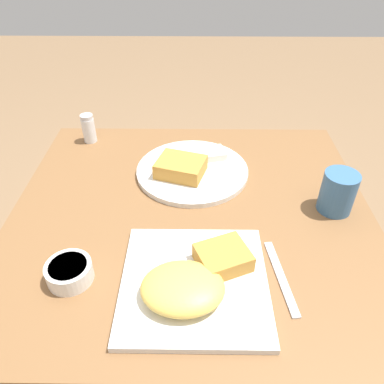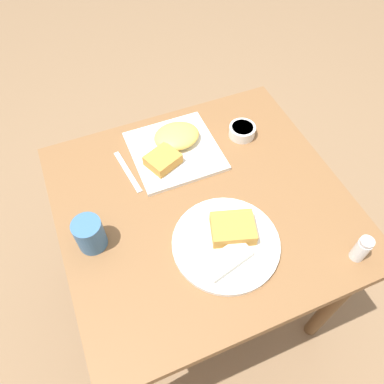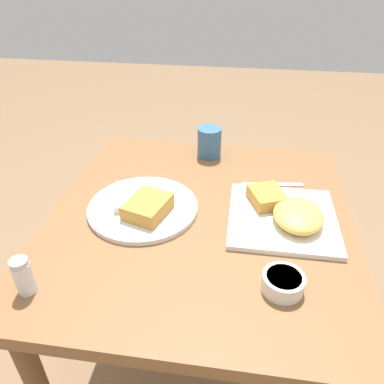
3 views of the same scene
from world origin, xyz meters
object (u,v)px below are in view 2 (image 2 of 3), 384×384
at_px(plate_square_near, 174,146).
at_px(plate_oval_far, 228,241).
at_px(sauce_ramekin, 242,131).
at_px(coffee_mug, 90,234).
at_px(salt_shaker, 361,250).
at_px(butter_knife, 128,172).

relative_size(plate_square_near, plate_oval_far, 0.93).
distance_m(plate_square_near, sauce_ramekin, 0.24).
bearing_deg(plate_oval_far, sauce_ramekin, -122.18).
distance_m(plate_oval_far, coffee_mug, 0.37).
height_order(plate_square_near, salt_shaker, salt_shaker).
bearing_deg(plate_square_near, plate_oval_far, 91.96).
bearing_deg(butter_knife, coffee_mug, -45.11).
bearing_deg(coffee_mug, salt_shaker, 154.40).
bearing_deg(coffee_mug, plate_oval_far, 157.28).
relative_size(plate_square_near, coffee_mug, 2.76).
bearing_deg(plate_oval_far, coffee_mug, -22.72).
bearing_deg(plate_oval_far, plate_square_near, -88.04).
relative_size(plate_square_near, salt_shaker, 3.20).
xyz_separation_m(salt_shaker, butter_knife, (0.49, -0.52, -0.04)).
bearing_deg(butter_knife, sauce_ramekin, 83.56).
relative_size(sauce_ramekin, butter_knife, 0.48).
relative_size(plate_oval_far, coffee_mug, 2.97).
relative_size(plate_oval_far, salt_shaker, 3.45).
distance_m(plate_oval_far, salt_shaker, 0.35).
bearing_deg(plate_square_near, salt_shaker, 120.31).
height_order(plate_square_near, sauce_ramekin, plate_square_near).
xyz_separation_m(plate_oval_far, sauce_ramekin, (-0.23, -0.36, 0.01)).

